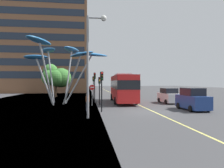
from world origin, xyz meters
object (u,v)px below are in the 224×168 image
car_parked_near (192,100)px  street_lamp (92,53)px  leaf_sculpture (64,55)px  traffic_light_kerb_near (102,83)px  traffic_light_kerb_far (99,85)px  traffic_light_opposite (93,83)px  traffic_light_island_mid (95,81)px  pedestrian (88,102)px  red_bus (123,87)px  no_entry_sign (92,92)px  car_parked_mid (169,96)px

car_parked_near → street_lamp: (-9.90, -3.29, 3.95)m
leaf_sculpture → street_lamp: 10.79m
traffic_light_kerb_near → traffic_light_kerb_far: traffic_light_kerb_near is taller
leaf_sculpture → traffic_light_kerb_near: size_ratio=2.83×
traffic_light_kerb_far → street_lamp: (-1.06, -8.44, 2.53)m
car_parked_near → street_lamp: size_ratio=0.52×
traffic_light_opposite → street_lamp: street_lamp is taller
traffic_light_island_mid → pedestrian: size_ratio=2.32×
red_bus → traffic_light_kerb_near: size_ratio=2.79×
traffic_light_kerb_near → traffic_light_kerb_far: size_ratio=1.10×
traffic_light_kerb_far → pedestrian: traffic_light_kerb_far is taller
pedestrian → no_entry_sign: no_entry_sign is taller
traffic_light_opposite → no_entry_sign: size_ratio=1.51×
traffic_light_kerb_near → car_parked_mid: bearing=36.2°
traffic_light_opposite → no_entry_sign: (-0.43, -9.70, -1.03)m
traffic_light_kerb_far → car_parked_mid: traffic_light_kerb_far is taller
leaf_sculpture → car_parked_mid: bearing=-2.0°
leaf_sculpture → traffic_light_island_mid: leaf_sculpture is taller
leaf_sculpture → car_parked_near: 15.75m
red_bus → street_lamp: street_lamp is taller
red_bus → car_parked_mid: 6.13m
traffic_light_opposite → car_parked_mid: 12.62m
traffic_light_opposite → car_parked_mid: (9.58, -8.04, -1.73)m
traffic_light_opposite → car_parked_near: (9.30, -14.48, -1.64)m
traffic_light_opposite → no_entry_sign: 9.76m
pedestrian → no_entry_sign: (0.52, 4.33, 0.76)m
red_bus → traffic_light_kerb_far: (-3.34, -2.99, 0.34)m
leaf_sculpture → traffic_light_kerb_near: bearing=-59.7°
traffic_light_island_mid → car_parked_mid: 9.89m
traffic_light_kerb_far → traffic_light_island_mid: (-0.47, 2.77, 0.43)m
leaf_sculpture → traffic_light_kerb_far: bearing=-22.1°
pedestrian → car_parked_mid: bearing=29.6°
traffic_light_island_mid → street_lamp: street_lamp is taller
traffic_light_opposite → car_parked_mid: traffic_light_opposite is taller
traffic_light_island_mid → car_parked_mid: traffic_light_island_mid is taller
traffic_light_kerb_near → traffic_light_island_mid: size_ratio=0.93×
traffic_light_kerb_near → no_entry_sign: 5.26m
traffic_light_kerb_far → car_parked_mid: 9.33m
traffic_light_kerb_far → car_parked_near: size_ratio=0.83×
traffic_light_island_mid → pedestrian: traffic_light_island_mid is taller
traffic_light_kerb_far → no_entry_sign: 1.26m
car_parked_mid → street_lamp: bearing=-136.3°
car_parked_near → car_parked_mid: 6.45m
no_entry_sign → leaf_sculpture: bearing=148.3°
red_bus → street_lamp: size_ratio=1.32×
pedestrian → traffic_light_kerb_far: bearing=73.3°
red_bus → pedestrian: 9.12m
traffic_light_kerb_far → pedestrian: 5.15m
leaf_sculpture → traffic_light_opposite: (3.89, 7.56, -3.50)m
leaf_sculpture → car_parked_near: size_ratio=2.57×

